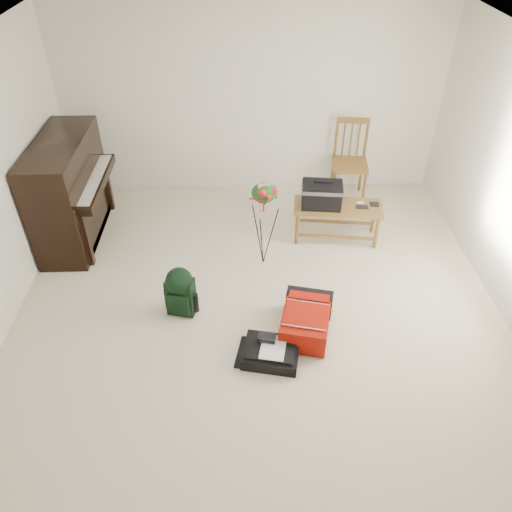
{
  "coord_description": "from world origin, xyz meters",
  "views": [
    {
      "loc": [
        -0.15,
        -3.6,
        3.63
      ],
      "look_at": [
        -0.02,
        0.35,
        0.57
      ],
      "focal_mm": 35.0,
      "sensor_mm": 36.0,
      "label": 1
    }
  ],
  "objects_px": {
    "red_suitcase": "(305,317)",
    "green_backpack": "(180,289)",
    "flower_stand": "(264,225)",
    "black_duffel": "(271,352)",
    "bench": "(327,199)",
    "dining_chair": "(350,162)",
    "piano": "(71,193)"
  },
  "relations": [
    {
      "from": "red_suitcase",
      "to": "green_backpack",
      "type": "bearing_deg",
      "value": -178.74
    },
    {
      "from": "flower_stand",
      "to": "green_backpack",
      "type": "bearing_deg",
      "value": -151.77
    },
    {
      "from": "black_duffel",
      "to": "green_backpack",
      "type": "distance_m",
      "value": 1.12
    },
    {
      "from": "bench",
      "to": "red_suitcase",
      "type": "height_order",
      "value": "bench"
    },
    {
      "from": "bench",
      "to": "black_duffel",
      "type": "bearing_deg",
      "value": -104.91
    },
    {
      "from": "red_suitcase",
      "to": "dining_chair",
      "type": "bearing_deg",
      "value": 85.02
    },
    {
      "from": "red_suitcase",
      "to": "black_duffel",
      "type": "height_order",
      "value": "red_suitcase"
    },
    {
      "from": "piano",
      "to": "red_suitcase",
      "type": "height_order",
      "value": "piano"
    },
    {
      "from": "flower_stand",
      "to": "bench",
      "type": "bearing_deg",
      "value": 16.09
    },
    {
      "from": "bench",
      "to": "red_suitcase",
      "type": "relative_size",
      "value": 1.43
    },
    {
      "from": "green_backpack",
      "to": "red_suitcase",
      "type": "bearing_deg",
      "value": 1.51
    },
    {
      "from": "dining_chair",
      "to": "piano",
      "type": "bearing_deg",
      "value": -160.53
    },
    {
      "from": "piano",
      "to": "flower_stand",
      "type": "distance_m",
      "value": 2.36
    },
    {
      "from": "piano",
      "to": "bench",
      "type": "distance_m",
      "value": 3.04
    },
    {
      "from": "piano",
      "to": "black_duffel",
      "type": "distance_m",
      "value": 3.13
    },
    {
      "from": "bench",
      "to": "piano",
      "type": "bearing_deg",
      "value": -176.59
    },
    {
      "from": "bench",
      "to": "black_duffel",
      "type": "relative_size",
      "value": 1.86
    },
    {
      "from": "piano",
      "to": "red_suitcase",
      "type": "bearing_deg",
      "value": -32.91
    },
    {
      "from": "red_suitcase",
      "to": "flower_stand",
      "type": "height_order",
      "value": "flower_stand"
    },
    {
      "from": "piano",
      "to": "red_suitcase",
      "type": "xyz_separation_m",
      "value": [
        2.64,
        -1.71,
        -0.45
      ]
    },
    {
      "from": "green_backpack",
      "to": "flower_stand",
      "type": "xyz_separation_m",
      "value": [
        0.87,
        0.8,
        0.22
      ]
    },
    {
      "from": "dining_chair",
      "to": "green_backpack",
      "type": "xyz_separation_m",
      "value": [
        -2.1,
        -2.27,
        -0.22
      ]
    },
    {
      "from": "red_suitcase",
      "to": "green_backpack",
      "type": "distance_m",
      "value": 1.28
    },
    {
      "from": "dining_chair",
      "to": "green_backpack",
      "type": "bearing_deg",
      "value": -126.71
    },
    {
      "from": "dining_chair",
      "to": "black_duffel",
      "type": "height_order",
      "value": "dining_chair"
    },
    {
      "from": "red_suitcase",
      "to": "green_backpack",
      "type": "relative_size",
      "value": 1.38
    },
    {
      "from": "bench",
      "to": "flower_stand",
      "type": "height_order",
      "value": "flower_stand"
    },
    {
      "from": "bench",
      "to": "flower_stand",
      "type": "bearing_deg",
      "value": -142.72
    },
    {
      "from": "piano",
      "to": "green_backpack",
      "type": "relative_size",
      "value": 2.72
    },
    {
      "from": "green_backpack",
      "to": "flower_stand",
      "type": "distance_m",
      "value": 1.2
    },
    {
      "from": "piano",
      "to": "dining_chair",
      "type": "height_order",
      "value": "piano"
    },
    {
      "from": "black_duffel",
      "to": "green_backpack",
      "type": "height_order",
      "value": "green_backpack"
    }
  ]
}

